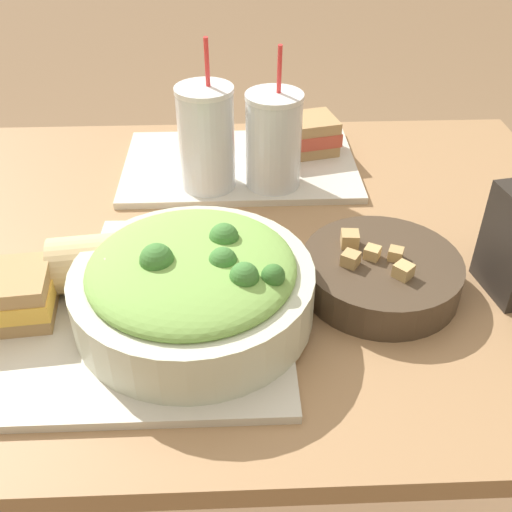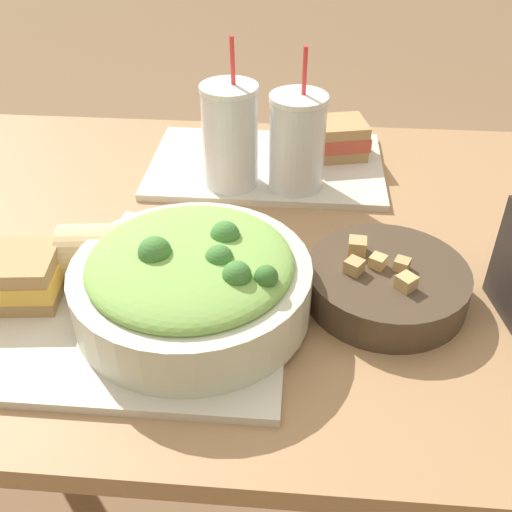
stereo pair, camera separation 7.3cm
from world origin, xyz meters
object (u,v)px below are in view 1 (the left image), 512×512
object	(u,v)px
drink_cup_dark	(207,141)
drink_cup_red	(274,143)
sandwich_near	(5,296)
sandwich_far	(302,135)
soup_bowl	(381,272)
baguette_near	(93,263)
napkin_folded	(142,237)
salad_bowl	(193,284)

from	to	relation	value
drink_cup_dark	drink_cup_red	world-z (taller)	drink_cup_dark
sandwich_near	sandwich_far	xyz separation A→B (m)	(0.41, 0.44, 0.00)
sandwich_far	sandwich_near	bearing A→B (deg)	-146.03
drink_cup_red	soup_bowl	bearing A→B (deg)	-65.03
baguette_near	napkin_folded	size ratio (longest dim) A/B	0.86
sandwich_near	sandwich_far	distance (m)	0.60
soup_bowl	sandwich_far	xyz separation A→B (m)	(-0.07, 0.39, 0.02)
soup_bowl	drink_cup_red	size ratio (longest dim) A/B	0.89
soup_bowl	napkin_folded	bearing A→B (deg)	158.37
napkin_folded	baguette_near	bearing A→B (deg)	-109.23
sandwich_near	baguette_near	bearing A→B (deg)	24.30
sandwich_near	napkin_folded	world-z (taller)	sandwich_near
sandwich_near	baguette_near	world-z (taller)	baguette_near
sandwich_near	drink_cup_red	world-z (taller)	drink_cup_red
sandwich_near	drink_cup_red	xyz separation A→B (m)	(0.35, 0.32, 0.04)
sandwich_near	drink_cup_red	bearing A→B (deg)	36.67
soup_bowl	baguette_near	xyz separation A→B (m)	(-0.38, 0.01, 0.02)
soup_bowl	sandwich_far	world-z (taller)	sandwich_far
salad_bowl	soup_bowl	distance (m)	0.25
drink_cup_dark	drink_cup_red	bearing A→B (deg)	0.00
soup_bowl	baguette_near	world-z (taller)	baguette_near
baguette_near	drink_cup_red	bearing A→B (deg)	-50.46
sandwich_far	napkin_folded	world-z (taller)	sandwich_far
soup_bowl	drink_cup_dark	world-z (taller)	drink_cup_dark
baguette_near	sandwich_far	world-z (taller)	baguette_near
drink_cup_dark	sandwich_far	bearing A→B (deg)	35.13
drink_cup_dark	salad_bowl	bearing A→B (deg)	-91.64
salad_bowl	napkin_folded	xyz separation A→B (m)	(-0.09, 0.19, -0.06)
drink_cup_red	napkin_folded	world-z (taller)	drink_cup_red
salad_bowl	soup_bowl	world-z (taller)	salad_bowl
soup_bowl	sandwich_far	bearing A→B (deg)	99.64
salad_bowl	sandwich_near	size ratio (longest dim) A/B	2.37
napkin_folded	salad_bowl	bearing A→B (deg)	-64.59
soup_bowl	drink_cup_dark	bearing A→B (deg)	130.90
salad_bowl	sandwich_far	distance (m)	0.48
sandwich_near	drink_cup_dark	world-z (taller)	drink_cup_dark
baguette_near	drink_cup_red	size ratio (longest dim) A/B	0.47
baguette_near	drink_cup_red	distance (m)	0.37
sandwich_far	drink_cup_red	distance (m)	0.14
salad_bowl	soup_bowl	bearing A→B (deg)	12.91
drink_cup_dark	soup_bowl	bearing A→B (deg)	-49.10
drink_cup_red	napkin_folded	xyz separation A→B (m)	(-0.21, -0.14, -0.08)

